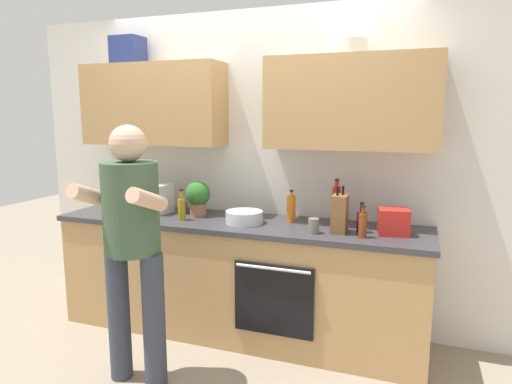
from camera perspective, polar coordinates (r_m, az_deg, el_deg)
ground_plane at (r=3.73m, az=-2.34°, el=-17.27°), size 12.00×12.00×0.00m
back_wall_unit at (r=3.58m, az=-0.94°, el=6.65°), size 4.00×0.38×2.50m
counter at (r=3.54m, az=-2.38°, el=-10.76°), size 2.84×0.67×0.90m
person_standing at (r=2.86m, az=-15.46°, el=-5.31°), size 0.49×0.45×1.64m
bottle_hotsauce at (r=3.34m, az=10.13°, el=-1.57°), size 0.06×0.06×0.34m
bottle_soda at (r=3.81m, az=-16.70°, el=-1.10°), size 0.07×0.07×0.27m
bottle_juice at (r=3.39m, az=4.48°, el=-2.05°), size 0.07×0.07×0.24m
bottle_vinegar at (r=3.02m, az=13.36°, el=-4.03°), size 0.05×0.05×0.21m
bottle_wine at (r=3.15m, az=13.19°, el=-3.58°), size 0.06×0.06×0.21m
bottle_oil at (r=3.47m, az=-9.40°, el=-1.99°), size 0.06×0.06×0.24m
cup_stoneware at (r=3.08m, az=7.31°, el=-4.27°), size 0.07×0.07×0.10m
cup_ceramic at (r=3.74m, az=-9.24°, el=-1.95°), size 0.07×0.07×0.09m
mixing_bowl at (r=3.34m, az=-1.50°, el=-3.18°), size 0.28×0.28×0.09m
knife_block at (r=3.11m, az=10.54°, el=-2.72°), size 0.10×0.14×0.32m
potted_herb at (r=3.58m, az=-7.36°, el=-0.57°), size 0.19×0.19×0.28m
grocery_bag_produce at (r=3.78m, az=-12.75°, el=-0.78°), size 0.28×0.24×0.24m
grocery_bag_crisps at (r=3.15m, az=17.01°, el=-3.61°), size 0.22×0.20×0.18m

